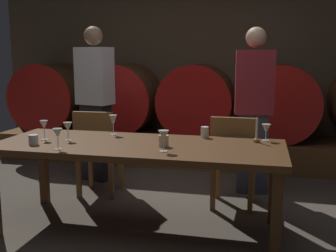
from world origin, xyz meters
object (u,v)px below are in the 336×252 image
object	(u,v)px
guest_right	(253,110)
wine_glass_far_right	(266,129)
wine_glass_far_left	(44,126)
chair_left	(97,149)
dining_table	(138,152)
wine_barrel_center	(197,101)
wine_glass_center_right	(113,120)
wine_glass_right	(164,136)
cup_left	(33,140)
candle_center	(257,135)
cup_right	(205,132)
guest_left	(95,103)
wine_barrel_far_left	(52,97)
chair_right	(233,158)
wine_barrel_left	(123,99)
wine_glass_left	(68,127)
wine_glass_center_left	(58,134)
cup_center	(164,141)
wine_barrel_right	(279,103)

from	to	relation	value
guest_right	wine_glass_far_right	world-z (taller)	guest_right
wine_glass_far_left	chair_left	bearing A→B (deg)	78.01
dining_table	guest_right	bearing A→B (deg)	53.53
wine_barrel_center	wine_glass_center_right	size ratio (longest dim) A/B	5.44
wine_glass_right	wine_glass_far_left	bearing A→B (deg)	170.24
cup_left	candle_center	bearing A→B (deg)	15.99
chair_left	cup_right	distance (m)	1.22
guest_left	candle_center	world-z (taller)	guest_left
wine_barrel_far_left	guest_left	bearing A→B (deg)	-42.95
cup_right	guest_right	bearing A→B (deg)	64.51
wine_barrel_far_left	chair_left	distance (m)	2.08
guest_right	wine_glass_far_right	xyz separation A→B (m)	(0.12, -0.82, -0.05)
wine_barrel_center	chair_right	world-z (taller)	wine_barrel_center
wine_barrel_center	wine_glass_right	bearing A→B (deg)	-86.72
wine_glass_far_right	cup_right	bearing A→B (deg)	178.53
wine_barrel_left	guest_left	distance (m)	1.04
chair_right	wine_glass_right	xyz separation A→B (m)	(-0.45, -0.86, 0.35)
chair_left	wine_glass_far_left	size ratio (longest dim) A/B	5.40
cup_left	wine_glass_far_right	bearing A→B (deg)	17.72
dining_table	candle_center	bearing A→B (deg)	16.55
dining_table	chair_right	bearing A→B (deg)	42.09
wine_glass_far_left	cup_right	distance (m)	1.35
wine_glass_left	cup_right	size ratio (longest dim) A/B	1.62
candle_center	wine_glass_right	world-z (taller)	candle_center
wine_barrel_center	chair_right	size ratio (longest dim) A/B	1.09
dining_table	wine_glass_left	distance (m)	0.63
wine_barrel_far_left	guest_left	distance (m)	1.53
wine_barrel_left	cup_right	distance (m)	2.35
dining_table	cup_right	xyz separation A→B (m)	(0.48, 0.37, 0.11)
wine_barrel_far_left	cup_right	distance (m)	3.11
wine_glass_far_right	cup_right	distance (m)	0.51
wine_barrel_far_left	dining_table	size ratio (longest dim) A/B	0.42
chair_right	guest_right	world-z (taller)	guest_right
wine_barrel_left	chair_right	distance (m)	2.31
cup_left	wine_glass_center_left	bearing A→B (deg)	-21.55
chair_left	cup_center	bearing A→B (deg)	136.50
wine_glass_left	dining_table	bearing A→B (deg)	0.71
chair_right	wine_glass_far_right	size ratio (longest dim) A/B	6.34
wine_barrel_far_left	cup_center	bearing A→B (deg)	-46.09
guest_right	wine_glass_right	xyz separation A→B (m)	(-0.61, -1.39, -0.03)
wine_barrel_right	wine_glass_center_right	world-z (taller)	wine_barrel_right
wine_glass_far_left	cup_right	size ratio (longest dim) A/B	1.73
wine_glass_center_right	wine_barrel_center	bearing A→B (deg)	77.01
wine_glass_center_left	wine_glass_right	size ratio (longest dim) A/B	1.01
dining_table	guest_left	bearing A→B (deg)	125.88
wine_glass_far_left	wine_glass_center_left	distance (m)	0.41
guest_right	candle_center	xyz separation A→B (m)	(0.05, -0.90, -0.09)
wine_barrel_right	wine_barrel_center	bearing A→B (deg)	180.00
wine_barrel_left	guest_right	world-z (taller)	guest_right
candle_center	wine_glass_left	distance (m)	1.55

